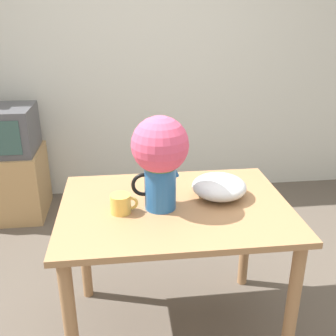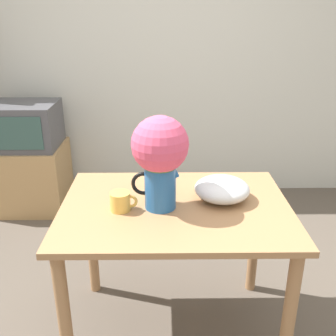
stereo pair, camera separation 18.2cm
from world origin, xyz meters
The scene contains 7 objects.
wall_back centered at (0.00, 2.02, 1.30)m, with size 8.00×0.05×2.60m.
table centered at (0.03, 0.14, 0.66)m, with size 1.12×0.81×0.79m.
flower_vase centered at (-0.04, 0.12, 1.06)m, with size 0.27×0.27×0.45m.
coffee_mug centered at (-0.23, 0.09, 0.83)m, with size 0.13×0.10×0.09m.
white_bowl centered at (0.26, 0.20, 0.84)m, with size 0.28×0.28×0.11m.
tv_stand centered at (-1.20, 1.64, 0.29)m, with size 0.59×0.53×0.57m.
tv_set centered at (-1.20, 1.64, 0.76)m, with size 0.54×0.48×0.37m.
Camera 2 is at (-0.03, -1.57, 1.68)m, focal length 42.00 mm.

